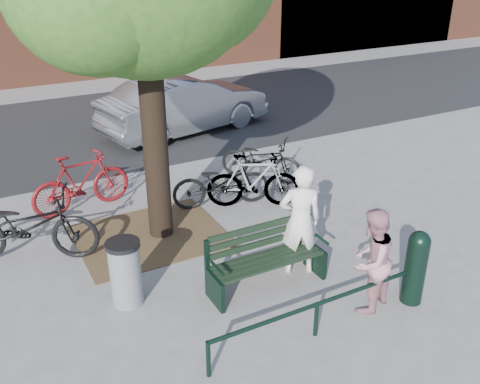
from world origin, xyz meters
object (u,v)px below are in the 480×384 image
person_left (300,220)px  bicycle_c (221,182)px  bollard (416,265)px  person_right (371,261)px  parked_car (185,104)px  park_bench (265,256)px  litter_bin (125,272)px

person_left → bicycle_c: person_left is taller
bollard → person_left: bearing=124.8°
person_left → bollard: (0.96, -1.39, -0.27)m
person_left → person_right: 1.25m
bollard → parked_car: bearing=89.3°
person_left → person_right: (0.31, -1.20, -0.12)m
parked_car → bollard: bearing=167.0°
park_bench → person_right: 1.50m
park_bench → bollard: bollard is taller
bollard → bicycle_c: size_ratio=0.60×
person_right → parked_car: bearing=-115.8°
bollard → bicycle_c: 4.05m
person_right → parked_car: 8.12m
person_left → bicycle_c: 2.57m
park_bench → parked_car: size_ratio=0.39×
parked_car → person_left: bearing=158.9°
bicycle_c → person_left: bearing=-165.9°
person_left → litter_bin: 2.59m
person_left → bicycle_c: bearing=-66.7°
person_left → parked_car: person_left is taller
bollard → litter_bin: size_ratio=1.15×
bicycle_c → parked_car: (1.11, 4.34, 0.26)m
person_right → bicycle_c: size_ratio=0.80×
person_left → person_right: size_ratio=1.16×
litter_bin → bicycle_c: bicycle_c is taller
bollard → litter_bin: 3.95m
park_bench → parked_car: bearing=76.2°
bicycle_c → parked_car: bearing=-1.1°
person_right → person_left: bearing=-95.7°
litter_bin → bicycle_c: size_ratio=0.52×
park_bench → bicycle_c: bearing=77.1°
litter_bin → person_right: bearing=-30.1°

